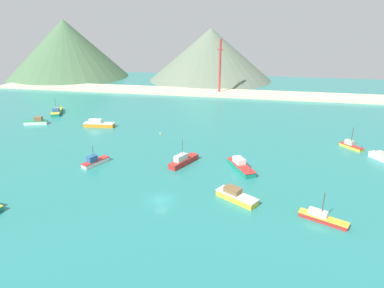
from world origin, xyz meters
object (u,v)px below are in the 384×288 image
(fishing_boat_10, at_px, (57,112))
(fishing_boat_0, at_px, (98,124))
(fishing_boat_9, at_px, (95,161))
(buoy_0, at_px, (161,134))
(fishing_boat_1, at_px, (183,160))
(fishing_boat_12, at_px, (37,122))
(radio_tower, at_px, (220,67))
(fishing_boat_5, at_px, (241,166))
(fishing_boat_8, at_px, (236,196))
(fishing_boat_7, at_px, (322,218))
(fishing_boat_2, at_px, (351,145))

(fishing_boat_10, bearing_deg, fishing_boat_0, -27.41)
(fishing_boat_0, bearing_deg, fishing_boat_10, 152.59)
(fishing_boat_9, xyz_separation_m, buoy_0, (9.99, 26.91, -0.80))
(fishing_boat_0, bearing_deg, buoy_0, -7.82)
(fishing_boat_1, height_order, fishing_boat_10, fishing_boat_1)
(fishing_boat_1, distance_m, fishing_boat_12, 64.92)
(fishing_boat_9, bearing_deg, radio_tower, 76.71)
(fishing_boat_12, distance_m, radio_tower, 88.43)
(fishing_boat_5, height_order, buoy_0, fishing_boat_5)
(fishing_boat_12, xyz_separation_m, buoy_0, (47.52, -1.93, -0.82))
(fishing_boat_5, distance_m, fishing_boat_8, 15.19)
(fishing_boat_7, bearing_deg, fishing_boat_8, 164.43)
(radio_tower, bearing_deg, fishing_boat_7, -73.56)
(fishing_boat_5, xyz_separation_m, fishing_boat_9, (-37.73, -4.28, -0.08))
(fishing_boat_5, distance_m, fishing_boat_9, 37.97)
(fishing_boat_7, distance_m, fishing_boat_12, 101.68)
(fishing_boat_8, relative_size, buoy_0, 14.55)
(fishing_boat_0, relative_size, fishing_boat_9, 1.41)
(fishing_boat_12, bearing_deg, fishing_boat_0, 3.26)
(fishing_boat_1, distance_m, fishing_boat_2, 50.74)
(fishing_boat_2, height_order, radio_tower, radio_tower)
(fishing_boat_1, bearing_deg, radio_tower, 90.48)
(fishing_boat_1, xyz_separation_m, fishing_boat_2, (46.25, 20.85, -0.27))
(fishing_boat_0, bearing_deg, fishing_boat_1, -34.95)
(fishing_boat_7, bearing_deg, buoy_0, 136.05)
(fishing_boat_2, xyz_separation_m, fishing_boat_12, (-106.48, 3.37, 0.11))
(buoy_0, height_order, radio_tower, radio_tower)
(fishing_boat_8, distance_m, fishing_boat_9, 39.12)
(fishing_boat_2, relative_size, radio_tower, 0.24)
(fishing_boat_5, bearing_deg, fishing_boat_1, 178.69)
(fishing_boat_8, distance_m, buoy_0, 46.81)
(fishing_boat_9, height_order, radio_tower, radio_tower)
(fishing_boat_1, height_order, fishing_boat_5, fishing_boat_1)
(fishing_boat_7, distance_m, fishing_boat_10, 109.18)
(fishing_boat_0, xyz_separation_m, fishing_boat_7, (67.85, -45.68, -0.26))
(fishing_boat_5, bearing_deg, fishing_boat_9, -173.54)
(fishing_boat_7, relative_size, radio_tower, 0.33)
(fishing_boat_2, height_order, fishing_boat_5, fishing_boat_2)
(fishing_boat_1, relative_size, fishing_boat_9, 1.27)
(fishing_boat_1, relative_size, buoy_0, 15.55)
(fishing_boat_2, xyz_separation_m, buoy_0, (-58.96, 1.44, -0.71))
(fishing_boat_0, height_order, fishing_boat_5, fishing_boat_5)
(fishing_boat_0, distance_m, fishing_boat_9, 33.22)
(fishing_boat_5, xyz_separation_m, radio_tower, (-15.77, 88.71, 12.82))
(fishing_boat_8, distance_m, fishing_boat_10, 92.99)
(fishing_boat_5, relative_size, fishing_boat_12, 1.24)
(fishing_boat_2, bearing_deg, fishing_boat_8, -130.78)
(fishing_boat_1, relative_size, fishing_boat_5, 0.94)
(fishing_boat_10, xyz_separation_m, buoy_0, (48.30, -15.94, -0.74))
(fishing_boat_9, bearing_deg, fishing_boat_12, 142.47)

